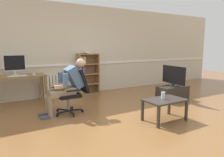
{
  "coord_description": "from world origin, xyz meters",
  "views": [
    {
      "loc": [
        -2.37,
        -3.37,
        1.48
      ],
      "look_at": [
        0.15,
        0.85,
        0.7
      ],
      "focal_mm": 33.2,
      "sensor_mm": 36.0,
      "label": 1
    }
  ],
  "objects_px": {
    "coffee_table": "(165,102)",
    "person_seated": "(67,85)",
    "computer_desk": "(19,80)",
    "tv_stand": "(173,93)",
    "keyboard": "(17,76)",
    "office_chair": "(74,89)",
    "radiator": "(53,87)",
    "computer_mouse": "(34,74)",
    "imac_monitor": "(15,64)",
    "bookshelf": "(87,74)",
    "drinking_glass": "(163,95)",
    "tv_screen": "(173,76)"
  },
  "relations": [
    {
      "from": "coffee_table",
      "to": "person_seated",
      "type": "bearing_deg",
      "value": 137.02
    },
    {
      "from": "computer_desk",
      "to": "tv_stand",
      "type": "relative_size",
      "value": 1.43
    },
    {
      "from": "keyboard",
      "to": "person_seated",
      "type": "relative_size",
      "value": 0.35
    },
    {
      "from": "person_seated",
      "to": "tv_stand",
      "type": "xyz_separation_m",
      "value": [
        2.83,
        -0.38,
        -0.45
      ]
    },
    {
      "from": "office_chair",
      "to": "coffee_table",
      "type": "bearing_deg",
      "value": 43.21
    },
    {
      "from": "keyboard",
      "to": "radiator",
      "type": "distance_m",
      "value": 1.19
    },
    {
      "from": "computer_mouse",
      "to": "person_seated",
      "type": "distance_m",
      "value": 1.23
    },
    {
      "from": "keyboard",
      "to": "computer_mouse",
      "type": "height_order",
      "value": "computer_mouse"
    },
    {
      "from": "imac_monitor",
      "to": "keyboard",
      "type": "bearing_deg",
      "value": -85.11
    },
    {
      "from": "keyboard",
      "to": "person_seated",
      "type": "distance_m",
      "value": 1.4
    },
    {
      "from": "computer_mouse",
      "to": "office_chair",
      "type": "relative_size",
      "value": 0.1
    },
    {
      "from": "radiator",
      "to": "office_chair",
      "type": "height_order",
      "value": "office_chair"
    },
    {
      "from": "keyboard",
      "to": "office_chair",
      "type": "distance_m",
      "value": 1.52
    },
    {
      "from": "computer_desk",
      "to": "person_seated",
      "type": "distance_m",
      "value": 1.49
    },
    {
      "from": "bookshelf",
      "to": "tv_stand",
      "type": "height_order",
      "value": "bookshelf"
    },
    {
      "from": "office_chair",
      "to": "person_seated",
      "type": "distance_m",
      "value": 0.2
    },
    {
      "from": "bookshelf",
      "to": "tv_stand",
      "type": "bearing_deg",
      "value": -48.58
    },
    {
      "from": "imac_monitor",
      "to": "keyboard",
      "type": "xyz_separation_m",
      "value": [
        0.02,
        -0.22,
        -0.28
      ]
    },
    {
      "from": "office_chair",
      "to": "drinking_glass",
      "type": "distance_m",
      "value": 1.91
    },
    {
      "from": "tv_stand",
      "to": "tv_screen",
      "type": "height_order",
      "value": "tv_screen"
    },
    {
      "from": "computer_mouse",
      "to": "office_chair",
      "type": "xyz_separation_m",
      "value": [
        0.63,
        -1.12,
        -0.24
      ]
    },
    {
      "from": "keyboard",
      "to": "radiator",
      "type": "relative_size",
      "value": 0.61
    },
    {
      "from": "computer_desk",
      "to": "bookshelf",
      "type": "relative_size",
      "value": 0.97
    },
    {
      "from": "office_chair",
      "to": "tv_stand",
      "type": "relative_size",
      "value": 1.13
    },
    {
      "from": "coffee_table",
      "to": "tv_screen",
      "type": "bearing_deg",
      "value": 37.58
    },
    {
      "from": "radiator",
      "to": "office_chair",
      "type": "distance_m",
      "value": 1.65
    },
    {
      "from": "imac_monitor",
      "to": "tv_screen",
      "type": "relative_size",
      "value": 0.6
    },
    {
      "from": "computer_desk",
      "to": "tv_stand",
      "type": "bearing_deg",
      "value": -24.08
    },
    {
      "from": "imac_monitor",
      "to": "bookshelf",
      "type": "distance_m",
      "value": 2.06
    },
    {
      "from": "person_seated",
      "to": "coffee_table",
      "type": "height_order",
      "value": "person_seated"
    },
    {
      "from": "computer_mouse",
      "to": "tv_screen",
      "type": "bearing_deg",
      "value": -24.53
    },
    {
      "from": "bookshelf",
      "to": "office_chair",
      "type": "height_order",
      "value": "bookshelf"
    },
    {
      "from": "tv_screen",
      "to": "person_seated",
      "type": "bearing_deg",
      "value": 87.93
    },
    {
      "from": "computer_desk",
      "to": "person_seated",
      "type": "bearing_deg",
      "value": -56.91
    },
    {
      "from": "imac_monitor",
      "to": "coffee_table",
      "type": "height_order",
      "value": "imac_monitor"
    },
    {
      "from": "tv_stand",
      "to": "office_chair",
      "type": "bearing_deg",
      "value": 171.77
    },
    {
      "from": "person_seated",
      "to": "tv_stand",
      "type": "distance_m",
      "value": 2.9
    },
    {
      "from": "keyboard",
      "to": "office_chair",
      "type": "bearing_deg",
      "value": -47.38
    },
    {
      "from": "keyboard",
      "to": "tv_stand",
      "type": "xyz_separation_m",
      "value": [
        3.69,
        -1.49,
        -0.57
      ]
    },
    {
      "from": "imac_monitor",
      "to": "person_seated",
      "type": "distance_m",
      "value": 1.63
    },
    {
      "from": "tv_stand",
      "to": "drinking_glass",
      "type": "distance_m",
      "value": 1.67
    },
    {
      "from": "tv_screen",
      "to": "coffee_table",
      "type": "xyz_separation_m",
      "value": [
        -1.33,
        -1.02,
        -0.3
      ]
    },
    {
      "from": "office_chair",
      "to": "drinking_glass",
      "type": "xyz_separation_m",
      "value": [
        1.35,
        -1.36,
        -0.02
      ]
    },
    {
      "from": "keyboard",
      "to": "coffee_table",
      "type": "distance_m",
      "value": 3.47
    },
    {
      "from": "computer_mouse",
      "to": "tv_stand",
      "type": "xyz_separation_m",
      "value": [
        3.31,
        -1.51,
        -0.57
      ]
    },
    {
      "from": "office_chair",
      "to": "tv_stand",
      "type": "height_order",
      "value": "office_chair"
    },
    {
      "from": "bookshelf",
      "to": "coffee_table",
      "type": "bearing_deg",
      "value": -82.83
    },
    {
      "from": "computer_mouse",
      "to": "bookshelf",
      "type": "height_order",
      "value": "bookshelf"
    },
    {
      "from": "office_chair",
      "to": "tv_stand",
      "type": "distance_m",
      "value": 2.72
    },
    {
      "from": "imac_monitor",
      "to": "keyboard",
      "type": "distance_m",
      "value": 0.36
    }
  ]
}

